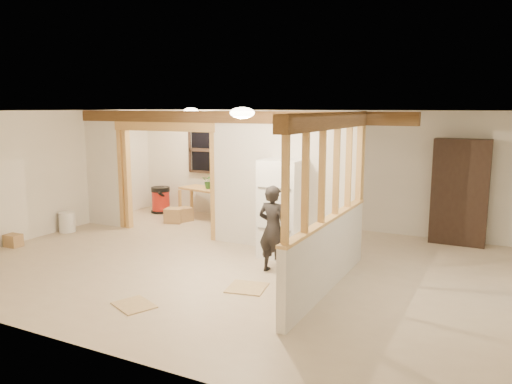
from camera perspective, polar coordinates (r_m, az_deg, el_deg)
The scene contains 28 objects.
floor at distance 8.26m, azimuth -1.68°, elevation -8.43°, with size 9.00×6.50×0.01m, color #C6B093.
ceiling at distance 7.85m, azimuth -1.77°, elevation 9.23°, with size 9.00×6.50×0.01m, color white.
wall_back at distance 10.89m, azimuth 6.52°, elevation 2.70°, with size 9.00×0.01×2.50m, color silver.
wall_front at distance 5.40m, azimuth -18.58°, elevation -4.89°, with size 9.00×0.01×2.50m, color silver.
wall_left at distance 10.84m, azimuth -23.10°, elevation 1.95°, with size 0.01×6.50×2.50m, color silver.
partition_left_stub at distance 11.32m, azimuth -16.98°, elevation 2.60°, with size 0.90×0.12×2.50m, color silver.
partition_center at distance 8.93m, azimuth 3.10°, elevation 1.22°, with size 2.80×0.12×2.50m, color silver.
doorway_frame at distance 10.27m, azimuth -10.28°, elevation 1.34°, with size 2.46×0.14×2.20m, color tan.
header_beam_back at distance 9.39m, azimuth -3.62°, elevation 8.55°, with size 7.00×0.18×0.22m, color brown.
header_beam_right at distance 6.84m, azimuth 8.54°, elevation 8.06°, with size 0.18×3.30×0.22m, color brown.
pony_wall at distance 7.14m, azimuth 8.16°, elevation -7.20°, with size 0.12×3.20×1.00m, color silver.
stud_partition at distance 6.89m, azimuth 8.39°, elevation 2.07°, with size 0.14×3.20×1.32m, color tan.
window_back at distance 11.94m, azimuth -5.39°, elevation 4.77°, with size 1.12×0.10×1.10m, color black.
ceiling_dome_main at distance 7.27m, azimuth -1.58°, elevation 9.04°, with size 0.36×0.36×0.16m, color #FFEABF.
ceiling_dome_util at distance 11.12m, azimuth -7.45°, elevation 9.18°, with size 0.32×0.32×0.14m, color #FFEABF.
hanging_bulb at distance 10.27m, azimuth -7.31°, elevation 7.47°, with size 0.07×0.07×0.07m, color #FFD88C.
refrigerator at distance 8.57m, azimuth 3.06°, elevation -1.89°, with size 0.70×0.68×1.69m, color white.
woman at distance 7.76m, azimuth 1.94°, elevation -4.26°, with size 0.50×0.33×1.38m, color black.
work_table at distance 11.65m, azimuth -5.91°, elevation -1.27°, with size 1.14×0.57×0.72m, color tan.
potted_plant at distance 11.44m, azimuth -5.34°, elevation 1.26°, with size 0.32×0.27×0.35m, color #255628.
shop_vac at distance 12.45m, azimuth -10.83°, elevation -0.86°, with size 0.49×0.49×0.64m, color #AA1F15.
bookshelf at distance 10.05m, azimuth 22.27°, elevation -0.02°, with size 0.99×0.33×1.99m, color black.
bucket at distance 11.08m, azimuth -20.78°, elevation -3.23°, with size 0.33×0.33×0.41m, color silver.
box_util_a at distance 11.35m, azimuth -9.35°, elevation -2.66°, with size 0.38×0.33×0.33m, color #AB8453.
box_util_b at distance 11.48m, azimuth -8.25°, elevation -2.53°, with size 0.33×0.33×0.31m, color #AB8453.
box_front at distance 10.34m, azimuth -26.00°, elevation -5.00°, with size 0.28×0.23×0.23m, color #AB8453.
floor_panel_near at distance 7.26m, azimuth -1.05°, elevation -10.88°, with size 0.53×0.53×0.02m, color tan.
floor_panel_far at distance 6.86m, azimuth -13.76°, elevation -12.44°, with size 0.53×0.42×0.02m, color tan.
Camera 1 is at (3.77, -6.88, 2.56)m, focal length 35.00 mm.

